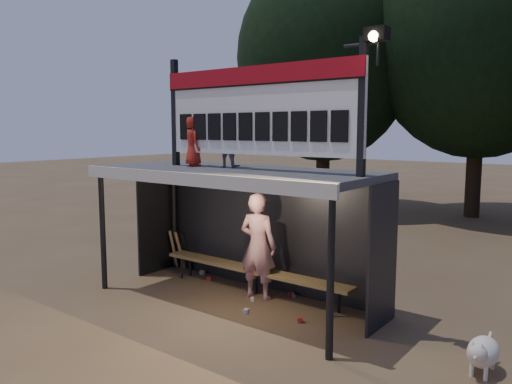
% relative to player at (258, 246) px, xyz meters
% --- Properties ---
extents(ground, '(80.00, 80.00, 0.00)m').
position_rel_player_xyz_m(ground, '(-0.23, -0.42, -0.94)').
color(ground, brown).
rests_on(ground, ground).
extents(player, '(0.75, 0.54, 1.89)m').
position_rel_player_xyz_m(player, '(0.00, 0.00, 0.00)').
color(player, white).
rests_on(player, ground).
extents(child_a, '(0.47, 0.37, 0.92)m').
position_rel_player_xyz_m(child_a, '(-0.50, -0.18, 1.84)').
color(child_a, gray).
rests_on(child_a, dugout_shelter).
extents(child_b, '(0.52, 0.47, 0.89)m').
position_rel_player_xyz_m(child_b, '(-1.14, -0.42, 1.82)').
color(child_b, '#B4261B').
rests_on(child_b, dugout_shelter).
extents(dugout_shelter, '(5.10, 2.08, 2.32)m').
position_rel_player_xyz_m(dugout_shelter, '(-0.23, -0.18, 0.90)').
color(dugout_shelter, '#414144').
rests_on(dugout_shelter, ground).
extents(scoreboard_assembly, '(4.10, 0.27, 1.99)m').
position_rel_player_xyz_m(scoreboard_assembly, '(0.33, -0.43, 2.38)').
color(scoreboard_assembly, black).
rests_on(scoreboard_assembly, dugout_shelter).
extents(bench, '(4.00, 0.35, 0.48)m').
position_rel_player_xyz_m(bench, '(-0.23, 0.13, -0.51)').
color(bench, olive).
rests_on(bench, ground).
extents(tree_left, '(6.46, 6.46, 9.27)m').
position_rel_player_xyz_m(tree_left, '(-4.23, 9.58, 4.57)').
color(tree_left, black).
rests_on(tree_left, ground).
extents(tree_mid, '(7.22, 7.22, 10.36)m').
position_rel_player_xyz_m(tree_mid, '(0.77, 11.08, 5.22)').
color(tree_mid, black).
rests_on(tree_mid, ground).
extents(dog, '(0.36, 0.81, 0.49)m').
position_rel_player_xyz_m(dog, '(3.85, -0.53, -0.67)').
color(dog, white).
rests_on(dog, ground).
extents(bats, '(0.48, 0.33, 0.84)m').
position_rel_player_xyz_m(bats, '(-2.38, 0.40, -0.51)').
color(bats, '#A37F4C').
rests_on(bats, ground).
extents(litter, '(3.11, 1.31, 0.08)m').
position_rel_player_xyz_m(litter, '(-0.14, 0.02, -0.91)').
color(litter, red).
rests_on(litter, ground).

